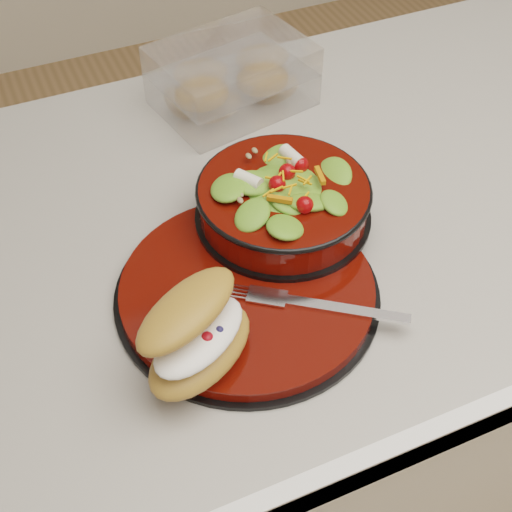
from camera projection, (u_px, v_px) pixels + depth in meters
name	position (u px, v px, depth m)	size (l,w,h in m)	color
island_counter	(351.00, 362.00, 1.30)	(1.24, 0.74, 0.90)	white
dinner_plate	(248.00, 290.00, 0.82)	(0.31, 0.31, 0.02)	black
salad_bowl	(283.00, 197.00, 0.87)	(0.22, 0.22, 0.09)	black
croissant	(197.00, 333.00, 0.72)	(0.16, 0.15, 0.08)	#BE7C3A
fork	(322.00, 305.00, 0.79)	(0.16, 0.12, 0.00)	silver
pastry_box	(232.00, 78.00, 1.06)	(0.24, 0.20, 0.09)	white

